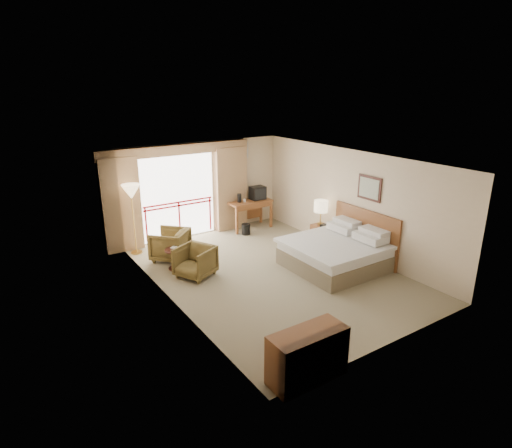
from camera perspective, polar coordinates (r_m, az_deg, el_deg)
floor at (r=10.22m, az=2.04°, el=-6.47°), size 7.00×7.00×0.00m
ceiling at (r=9.41m, az=2.22°, el=8.61°), size 7.00×7.00×0.00m
wall_back at (r=12.64m, az=-7.11°, el=4.78°), size 5.00×0.00×5.00m
wall_front at (r=7.35m, az=18.17°, el=-6.21°), size 5.00×0.00×5.00m
wall_left at (r=8.60m, az=-11.61°, el=-2.03°), size 0.00×7.00×7.00m
wall_right at (r=11.31m, az=12.54°, el=2.85°), size 0.00×7.00×7.00m
balcony_door at (r=12.34m, az=-10.37°, el=3.56°), size 2.40×0.00×2.40m
balcony_railing at (r=12.43m, az=-10.23°, el=1.81°), size 2.09×0.03×1.02m
curtain_left at (r=11.69m, az=-17.56°, el=2.42°), size 1.00×0.26×2.50m
curtain_right at (r=12.92m, az=-3.41°, el=4.73°), size 1.00×0.26×2.50m
valance at (r=11.98m, az=-10.55°, el=9.71°), size 4.40×0.22×0.28m
hvac_vent at (r=13.03m, az=-2.03°, el=9.80°), size 0.50×0.04×0.50m
bed at (r=10.54m, az=10.64°, el=-3.78°), size 2.13×2.06×0.97m
headboard at (r=11.10m, az=14.34°, el=-1.39°), size 0.06×2.10×1.30m
framed_art at (r=10.77m, az=14.88°, el=4.65°), size 0.04×0.72×0.60m
nightstand at (r=11.90m, az=8.64°, el=-1.50°), size 0.41×0.49×0.58m
table_lamp at (r=11.69m, az=8.66°, el=2.30°), size 0.38×0.38×0.66m
phone at (r=11.65m, az=9.02°, el=-0.23°), size 0.20×0.18×0.08m
desk at (r=13.09m, az=-1.03°, el=2.37°), size 1.34×0.65×0.88m
tv at (r=13.09m, az=0.23°, el=4.16°), size 0.45×0.35×0.41m
coffee_maker at (r=12.78m, az=-2.23°, el=3.47°), size 0.13×0.13×0.27m
cup at (r=12.84m, az=-1.53°, el=3.15°), size 0.08×0.08×0.10m
wastebasket at (r=12.65m, az=-1.37°, el=-0.70°), size 0.32×0.32×0.32m
armchair_far at (r=11.17m, az=-11.27°, el=-4.59°), size 1.21×1.21×0.79m
armchair_near at (r=10.14m, az=-8.02°, el=-6.87°), size 1.06×1.05×0.73m
side_table at (r=10.44m, az=-10.79°, el=-4.18°), size 0.46×0.46×0.50m
book at (r=10.38m, az=-10.84°, el=-3.35°), size 0.29×0.31×0.02m
floor_lamp at (r=11.30m, az=-16.29°, el=3.80°), size 0.47×0.47×1.85m
dresser at (r=6.74m, az=6.91°, el=-17.04°), size 1.22×0.52×0.81m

